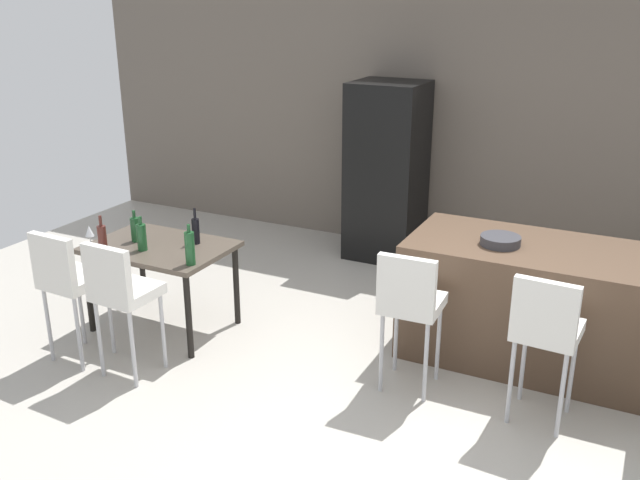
{
  "coord_description": "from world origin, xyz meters",
  "views": [
    {
      "loc": [
        1.35,
        -4.05,
        2.69
      ],
      "look_at": [
        -0.93,
        0.53,
        0.85
      ],
      "focal_mm": 38.95,
      "sensor_mm": 36.0,
      "label": 1
    }
  ],
  "objects_px": {
    "refrigerator": "(387,171)",
    "wine_bottle_near": "(135,229)",
    "kitchen_island": "(545,306)",
    "fruit_bowl": "(500,241)",
    "wine_bottle_right": "(102,237)",
    "wine_bottle_inner": "(190,248)",
    "bar_chair_left": "(410,300)",
    "wine_bottle_far": "(142,237)",
    "wine_glass_left": "(89,231)",
    "dining_chair_far": "(120,289)",
    "dining_chair_near": "(67,276)",
    "wine_bottle_end": "(196,230)",
    "dining_table": "(160,254)",
    "bar_chair_middle": "(546,327)"
  },
  "relations": [
    {
      "from": "wine_bottle_far",
      "to": "wine_bottle_near",
      "type": "bearing_deg",
      "value": 143.04
    },
    {
      "from": "wine_bottle_far",
      "to": "wine_bottle_inner",
      "type": "bearing_deg",
      "value": -8.72
    },
    {
      "from": "dining_chair_far",
      "to": "wine_glass_left",
      "type": "distance_m",
      "value": 0.9
    },
    {
      "from": "kitchen_island",
      "to": "wine_glass_left",
      "type": "xyz_separation_m",
      "value": [
        -3.42,
        -1.09,
        0.4
      ]
    },
    {
      "from": "kitchen_island",
      "to": "wine_bottle_inner",
      "type": "bearing_deg",
      "value": -156.52
    },
    {
      "from": "dining_chair_far",
      "to": "fruit_bowl",
      "type": "xyz_separation_m",
      "value": [
        2.33,
        1.49,
        0.26
      ]
    },
    {
      "from": "bar_chair_left",
      "to": "fruit_bowl",
      "type": "height_order",
      "value": "bar_chair_left"
    },
    {
      "from": "wine_bottle_end",
      "to": "refrigerator",
      "type": "xyz_separation_m",
      "value": [
        0.78,
        2.27,
        0.07
      ]
    },
    {
      "from": "bar_chair_left",
      "to": "dining_chair_near",
      "type": "relative_size",
      "value": 1.0
    },
    {
      "from": "dining_chair_far",
      "to": "wine_bottle_near",
      "type": "distance_m",
      "value": 0.9
    },
    {
      "from": "wine_bottle_right",
      "to": "wine_glass_left",
      "type": "bearing_deg",
      "value": 168.77
    },
    {
      "from": "bar_chair_left",
      "to": "dining_table",
      "type": "bearing_deg",
      "value": 179.48
    },
    {
      "from": "wine_bottle_inner",
      "to": "bar_chair_left",
      "type": "bearing_deg",
      "value": 7.34
    },
    {
      "from": "wine_glass_left",
      "to": "fruit_bowl",
      "type": "bearing_deg",
      "value": 18.1
    },
    {
      "from": "dining_table",
      "to": "wine_glass_left",
      "type": "height_order",
      "value": "wine_glass_left"
    },
    {
      "from": "dining_chair_far",
      "to": "wine_bottle_near",
      "type": "bearing_deg",
      "value": 123.08
    },
    {
      "from": "refrigerator",
      "to": "dining_chair_far",
      "type": "bearing_deg",
      "value": -103.63
    },
    {
      "from": "kitchen_island",
      "to": "bar_chair_middle",
      "type": "bearing_deg",
      "value": -81.78
    },
    {
      "from": "wine_glass_left",
      "to": "wine_bottle_near",
      "type": "bearing_deg",
      "value": 44.64
    },
    {
      "from": "kitchen_island",
      "to": "refrigerator",
      "type": "relative_size",
      "value": 1.12
    },
    {
      "from": "wine_bottle_far",
      "to": "wine_bottle_inner",
      "type": "height_order",
      "value": "wine_bottle_inner"
    },
    {
      "from": "dining_chair_near",
      "to": "wine_bottle_end",
      "type": "relative_size",
      "value": 3.49
    },
    {
      "from": "dining_table",
      "to": "dining_chair_far",
      "type": "bearing_deg",
      "value": -71.54
    },
    {
      "from": "bar_chair_middle",
      "to": "fruit_bowl",
      "type": "xyz_separation_m",
      "value": [
        -0.48,
        0.76,
        0.26
      ]
    },
    {
      "from": "dining_chair_near",
      "to": "dining_chair_far",
      "type": "relative_size",
      "value": 1.0
    },
    {
      "from": "bar_chair_middle",
      "to": "dining_table",
      "type": "bearing_deg",
      "value": 179.63
    },
    {
      "from": "kitchen_island",
      "to": "fruit_bowl",
      "type": "height_order",
      "value": "fruit_bowl"
    },
    {
      "from": "wine_bottle_inner",
      "to": "refrigerator",
      "type": "distance_m",
      "value": 2.72
    },
    {
      "from": "wine_bottle_far",
      "to": "wine_bottle_inner",
      "type": "xyz_separation_m",
      "value": [
        0.53,
        -0.08,
        0.02
      ]
    },
    {
      "from": "bar_chair_left",
      "to": "wine_bottle_end",
      "type": "height_order",
      "value": "bar_chair_left"
    },
    {
      "from": "kitchen_island",
      "to": "dining_chair_far",
      "type": "relative_size",
      "value": 1.97
    },
    {
      "from": "wine_bottle_far",
      "to": "wine_bottle_inner",
      "type": "relative_size",
      "value": 0.88
    },
    {
      "from": "wine_bottle_near",
      "to": "wine_bottle_right",
      "type": "xyz_separation_m",
      "value": [
        -0.09,
        -0.28,
        0.0
      ]
    },
    {
      "from": "kitchen_island",
      "to": "dining_table",
      "type": "relative_size",
      "value": 1.83
    },
    {
      "from": "wine_bottle_right",
      "to": "fruit_bowl",
      "type": "bearing_deg",
      "value": 19.61
    },
    {
      "from": "kitchen_island",
      "to": "wine_bottle_inner",
      "type": "relative_size",
      "value": 6.46
    },
    {
      "from": "wine_bottle_far",
      "to": "wine_bottle_end",
      "type": "distance_m",
      "value": 0.43
    },
    {
      "from": "bar_chair_left",
      "to": "wine_bottle_near",
      "type": "bearing_deg",
      "value": 179.85
    },
    {
      "from": "wine_bottle_inner",
      "to": "fruit_bowl",
      "type": "bearing_deg",
      "value": 24.89
    },
    {
      "from": "bar_chair_left",
      "to": "wine_bottle_far",
      "type": "relative_size",
      "value": 3.75
    },
    {
      "from": "dining_chair_far",
      "to": "dining_chair_near",
      "type": "bearing_deg",
      "value": 180.0
    },
    {
      "from": "refrigerator",
      "to": "wine_glass_left",
      "type": "bearing_deg",
      "value": -119.23
    },
    {
      "from": "kitchen_island",
      "to": "wine_bottle_right",
      "type": "bearing_deg",
      "value": -160.92
    },
    {
      "from": "wine_bottle_end",
      "to": "dining_chair_far",
      "type": "bearing_deg",
      "value": -89.73
    },
    {
      "from": "dining_chair_near",
      "to": "wine_bottle_far",
      "type": "relative_size",
      "value": 3.75
    },
    {
      "from": "dining_chair_near",
      "to": "wine_bottle_inner",
      "type": "height_order",
      "value": "wine_bottle_inner"
    },
    {
      "from": "wine_glass_left",
      "to": "refrigerator",
      "type": "relative_size",
      "value": 0.09
    },
    {
      "from": "refrigerator",
      "to": "wine_bottle_near",
      "type": "bearing_deg",
      "value": -117.16
    },
    {
      "from": "wine_bottle_near",
      "to": "dining_chair_near",
      "type": "bearing_deg",
      "value": -92.05
    },
    {
      "from": "wine_bottle_near",
      "to": "wine_bottle_right",
      "type": "relative_size",
      "value": 0.92
    }
  ]
}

